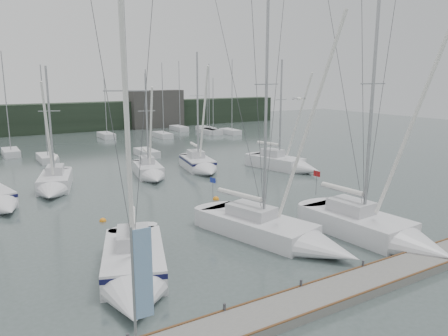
# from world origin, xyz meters

# --- Properties ---
(ground) EXTENTS (160.00, 160.00, 0.00)m
(ground) POSITION_xyz_m (0.00, 0.00, 0.00)
(ground) COLOR #455451
(ground) RESTS_ON ground
(dock) EXTENTS (24.00, 2.00, 0.40)m
(dock) POSITION_xyz_m (0.00, -5.00, 0.20)
(dock) COLOR #60605C
(dock) RESTS_ON ground
(far_treeline) EXTENTS (90.00, 4.00, 5.00)m
(far_treeline) POSITION_xyz_m (0.00, 62.00, 2.50)
(far_treeline) COLOR black
(far_treeline) RESTS_ON ground
(far_building_right) EXTENTS (10.00, 3.00, 7.00)m
(far_building_right) POSITION_xyz_m (18.00, 60.00, 3.50)
(far_building_right) COLOR #3D3B38
(far_building_right) RESTS_ON ground
(mast_forest) EXTENTS (54.55, 27.25, 14.71)m
(mast_forest) POSITION_xyz_m (-4.27, 43.56, 0.48)
(mast_forest) COLOR silver
(mast_forest) RESTS_ON ground
(sailboat_near_left) EXTENTS (5.67, 9.20, 15.09)m
(sailboat_near_left) POSITION_xyz_m (-8.06, 0.65, 0.61)
(sailboat_near_left) COLOR silver
(sailboat_near_left) RESTS_ON ground
(sailboat_near_center) EXTENTS (5.59, 10.89, 15.56)m
(sailboat_near_center) POSITION_xyz_m (1.27, 0.83, 0.53)
(sailboat_near_center) COLOR silver
(sailboat_near_center) RESTS_ON ground
(sailboat_near_right) EXTENTS (3.86, 9.90, 15.54)m
(sailboat_near_right) POSITION_xyz_m (6.25, -1.94, 0.60)
(sailboat_near_right) COLOR silver
(sailboat_near_right) RESTS_ON ground
(sailboat_mid_b) EXTENTS (4.52, 8.06, 11.21)m
(sailboat_mid_b) POSITION_xyz_m (-8.04, 20.27, 0.56)
(sailboat_mid_b) COLOR silver
(sailboat_mid_b) RESTS_ON ground
(sailboat_mid_c) EXTENTS (3.61, 7.35, 10.53)m
(sailboat_mid_c) POSITION_xyz_m (0.88, 20.86, 0.54)
(sailboat_mid_c) COLOR silver
(sailboat_mid_c) RESTS_ON ground
(sailboat_mid_d) EXTENTS (4.05, 8.00, 12.79)m
(sailboat_mid_d) POSITION_xyz_m (6.47, 21.05, 0.60)
(sailboat_mid_d) COLOR silver
(sailboat_mid_d) RESTS_ON ground
(sailboat_mid_e) EXTENTS (4.42, 8.72, 12.05)m
(sailboat_mid_e) POSITION_xyz_m (14.46, 16.82, 0.58)
(sailboat_mid_e) COLOR silver
(sailboat_mid_e) RESTS_ON ground
(buoy_b) EXTENTS (0.52, 0.52, 0.52)m
(buoy_b) POSITION_xyz_m (2.48, 11.18, 0.00)
(buoy_b) COLOR orange
(buoy_b) RESTS_ON ground
(buoy_c) EXTENTS (0.46, 0.46, 0.46)m
(buoy_c) POSITION_xyz_m (-6.70, 10.58, 0.00)
(buoy_c) COLOR orange
(buoy_c) RESTS_ON ground
(dock_banner) EXTENTS (0.70, 0.09, 4.60)m
(dock_banner) POSITION_xyz_m (-9.85, -5.16, 3.12)
(dock_banner) COLOR #919498
(dock_banner) RESTS_ON dock
(seagull) EXTENTS (0.90, 0.40, 0.18)m
(seagull) POSITION_xyz_m (3.15, 2.46, 8.27)
(seagull) COLOR white
(seagull) RESTS_ON ground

